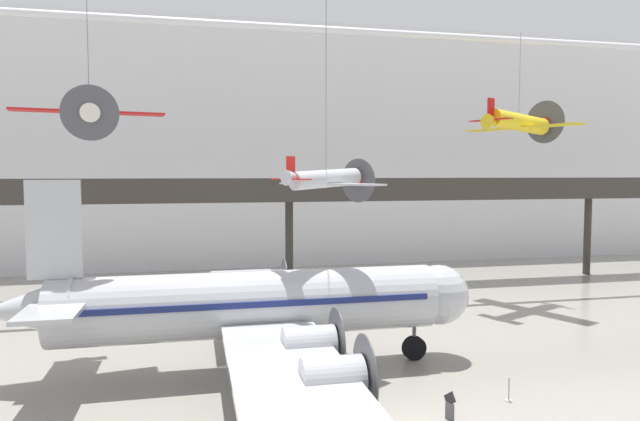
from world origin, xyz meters
TOP-DOWN VIEW (x-y plane):
  - hangar_back_wall at (0.00, 41.85)m, footprint 140.00×3.00m
  - mezzanine_walkway at (0.00, 28.53)m, footprint 110.00×3.20m
  - ceiling_truss_beam at (0.00, 23.26)m, footprint 120.00×0.60m
  - airliner_silver_main at (-5.64, 8.47)m, footprint 24.44×27.69m
  - suspended_plane_red_highwing at (-13.48, 11.92)m, footprint 7.59×6.25m
  - suspended_plane_yellow_lowwing at (15.94, 19.19)m, footprint 8.08×9.25m
  - suspended_plane_silver_racer at (-1.28, 9.72)m, footprint 5.92×6.51m
  - stanchion_barrier at (5.34, 2.29)m, footprint 0.36×0.36m
  - info_sign_pedestal at (1.93, 1.09)m, footprint 0.24×0.77m

SIDE VIEW (x-z plane):
  - stanchion_barrier at x=5.34m, z-range -0.21..0.87m
  - info_sign_pedestal at x=1.93m, z-range -0.17..1.08m
  - airliner_silver_main at x=-5.64m, z-range -1.44..8.38m
  - mezzanine_walkway at x=0.00m, z-range 3.20..12.90m
  - suspended_plane_silver_racer at x=-1.28m, z-range 3.78..15.84m
  - suspended_plane_red_highwing at x=-13.48m, z-range 8.37..17.35m
  - hangar_back_wall at x=0.00m, z-range 0.00..26.20m
  - suspended_plane_yellow_lowwing at x=15.94m, z-range 9.83..18.06m
  - ceiling_truss_beam at x=0.00m, z-range 20.78..21.38m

